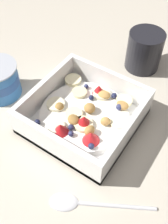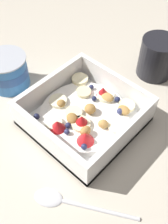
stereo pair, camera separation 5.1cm
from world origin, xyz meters
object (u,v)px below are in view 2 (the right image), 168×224
Objects in this scene: spoon at (64,200)px; yogurt_cup at (8,71)px; coffee_mug at (158,57)px; fruit_bowl at (84,115)px.

yogurt_cup is at bearing 68.99° from spoon.
spoon is 1.47× the size of coffee_mug.
fruit_bowl is 0.17m from spoon.
fruit_bowl is 1.23× the size of spoon.
fruit_bowl is 2.18× the size of yogurt_cup.
yogurt_cup is (0.11, 0.28, 0.03)m from spoon.
fruit_bowl is 0.20m from yogurt_cup.
yogurt_cup is at bearing 99.65° from fruit_bowl.
coffee_mug is (0.36, 0.07, 0.04)m from spoon.
spoon is 0.30m from yogurt_cup.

